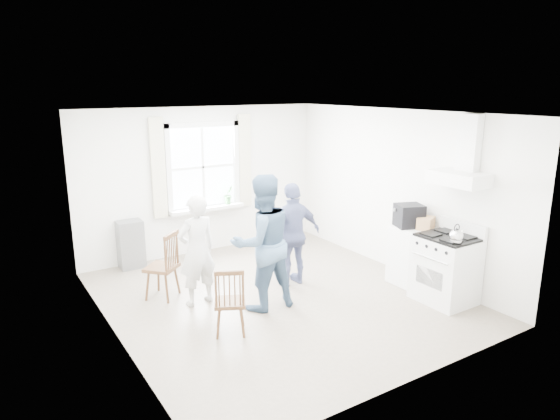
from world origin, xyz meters
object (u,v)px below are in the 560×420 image
at_px(stereo_stack, 409,216).
at_px(person_left, 197,251).
at_px(windsor_chair_b, 230,295).
at_px(person_mid, 262,243).
at_px(low_cabinet, 411,256).
at_px(windsor_chair_a, 168,258).
at_px(gas_stove, 446,268).
at_px(person_right, 293,234).

bearing_deg(stereo_stack, person_left, 160.95).
height_order(windsor_chair_b, person_left, person_left).
bearing_deg(stereo_stack, person_mid, 168.95).
bearing_deg(windsor_chair_b, low_cabinet, 0.12).
bearing_deg(windsor_chair_a, person_left, -55.07).
relative_size(gas_stove, low_cabinet, 1.24).
xyz_separation_m(stereo_stack, windsor_chair_b, (-3.02, -0.06, -0.54)).
xyz_separation_m(stereo_stack, person_left, (-2.97, 1.02, -0.30)).
height_order(person_mid, person_right, person_mid).
relative_size(stereo_stack, person_right, 0.30).
xyz_separation_m(low_cabinet, person_left, (-3.01, 1.08, 0.32)).
distance_m(low_cabinet, windsor_chair_a, 3.61).
distance_m(stereo_stack, person_right, 1.75).
bearing_deg(gas_stove, windsor_chair_a, 145.96).
bearing_deg(windsor_chair_a, person_right, -15.83).
distance_m(windsor_chair_b, person_right, 1.86).
bearing_deg(person_left, windsor_chair_a, -61.44).
distance_m(gas_stove, stereo_stack, 0.95).
xyz_separation_m(person_left, person_mid, (0.69, -0.58, 0.15)).
bearing_deg(person_mid, person_right, -148.73).
height_order(low_cabinet, person_right, person_right).
relative_size(windsor_chair_a, windsor_chair_b, 1.12).
bearing_deg(low_cabinet, person_mid, 167.93).
distance_m(windsor_chair_a, windsor_chair_b, 1.50).
relative_size(gas_stove, stereo_stack, 2.37).
distance_m(gas_stove, person_left, 3.45).
bearing_deg(person_mid, windsor_chair_b, 35.14).
height_order(low_cabinet, person_mid, person_mid).
bearing_deg(windsor_chair_a, gas_stove, -34.04).
bearing_deg(stereo_stack, windsor_chair_b, -178.89).
distance_m(windsor_chair_b, person_mid, 0.98).
bearing_deg(windsor_chair_b, person_left, 86.92).
relative_size(stereo_stack, windsor_chair_a, 0.48).
height_order(windsor_chair_a, windsor_chair_b, windsor_chair_a).
height_order(low_cabinet, stereo_stack, stereo_stack).
xyz_separation_m(low_cabinet, person_mid, (-2.32, 0.50, 0.47)).
xyz_separation_m(stereo_stack, person_mid, (-2.28, 0.44, -0.15)).
xyz_separation_m(low_cabinet, person_right, (-1.51, 0.97, 0.33)).
xyz_separation_m(windsor_chair_a, person_mid, (0.97, -0.98, 0.32)).
height_order(stereo_stack, windsor_chair_a, stereo_stack).
height_order(low_cabinet, person_left, person_left).
bearing_deg(stereo_stack, low_cabinet, -49.79).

